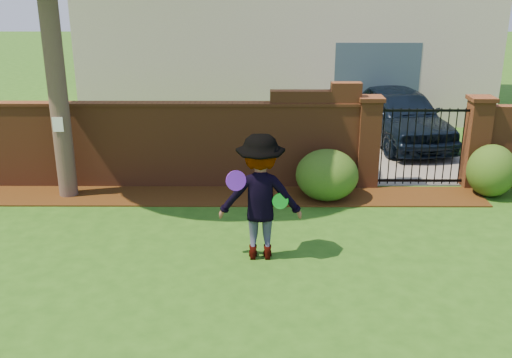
{
  "coord_description": "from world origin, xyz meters",
  "views": [
    {
      "loc": [
        0.17,
        -7.47,
        4.13
      ],
      "look_at": [
        0.13,
        1.4,
        1.05
      ],
      "focal_mm": 41.04,
      "sensor_mm": 36.0,
      "label": 1
    }
  ],
  "objects_px": {
    "car": "(404,117)",
    "frisbee_green": "(280,201)",
    "man": "(260,198)",
    "frisbee_purple": "(236,181)"
  },
  "relations": [
    {
      "from": "car",
      "to": "frisbee_green",
      "type": "relative_size",
      "value": 17.63
    },
    {
      "from": "man",
      "to": "frisbee_green",
      "type": "distance_m",
      "value": 0.32
    },
    {
      "from": "man",
      "to": "frisbee_purple",
      "type": "relative_size",
      "value": 6.5
    },
    {
      "from": "car",
      "to": "frisbee_green",
      "type": "xyz_separation_m",
      "value": [
        -3.39,
        -6.52,
        0.25
      ]
    },
    {
      "from": "man",
      "to": "frisbee_green",
      "type": "bearing_deg",
      "value": 158.56
    },
    {
      "from": "car",
      "to": "man",
      "type": "distance_m",
      "value": 7.39
    },
    {
      "from": "car",
      "to": "frisbee_green",
      "type": "bearing_deg",
      "value": -126.44
    },
    {
      "from": "frisbee_green",
      "to": "frisbee_purple",
      "type": "bearing_deg",
      "value": -174.9
    },
    {
      "from": "frisbee_purple",
      "to": "frisbee_green",
      "type": "relative_size",
      "value": 1.24
    },
    {
      "from": "frisbee_purple",
      "to": "frisbee_green",
      "type": "bearing_deg",
      "value": 5.1
    }
  ]
}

